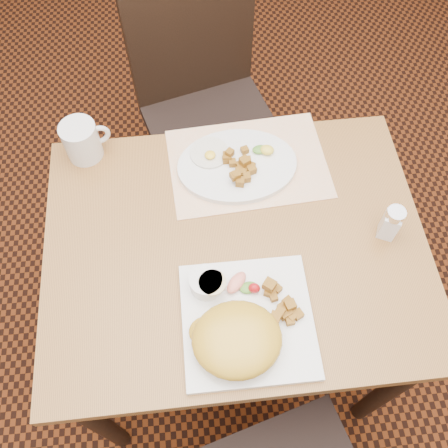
% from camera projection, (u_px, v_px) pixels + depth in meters
% --- Properties ---
extents(ground, '(8.00, 8.00, 0.00)m').
position_uv_depth(ground, '(232.00, 338.00, 1.82)').
color(ground, black).
rests_on(ground, ground).
extents(table, '(0.90, 0.70, 0.75)m').
position_uv_depth(table, '(235.00, 264.00, 1.27)').
color(table, '#97632E').
rests_on(table, ground).
extents(chair_far, '(0.52, 0.52, 0.97)m').
position_uv_depth(chair_far, '(205.00, 97.00, 1.68)').
color(chair_far, black).
rests_on(chair_far, ground).
extents(placemat, '(0.42, 0.30, 0.00)m').
position_uv_depth(placemat, '(248.00, 163.00, 1.28)').
color(placemat, white).
rests_on(placemat, table).
extents(plate_square, '(0.28, 0.28, 0.02)m').
position_uv_depth(plate_square, '(248.00, 321.00, 1.07)').
color(plate_square, silver).
rests_on(plate_square, table).
extents(plate_oval, '(0.31, 0.23, 0.02)m').
position_uv_depth(plate_oval, '(237.00, 166.00, 1.27)').
color(plate_oval, silver).
rests_on(plate_oval, placemat).
extents(hollandaise_mound, '(0.19, 0.17, 0.07)m').
position_uv_depth(hollandaise_mound, '(236.00, 340.00, 1.01)').
color(hollandaise_mound, gold).
rests_on(hollandaise_mound, plate_square).
extents(ramekin, '(0.08, 0.08, 0.04)m').
position_uv_depth(ramekin, '(207.00, 283.00, 1.08)').
color(ramekin, silver).
rests_on(ramekin, plate_square).
extents(garnish_sq, '(0.08, 0.06, 0.03)m').
position_uv_depth(garnish_sq, '(243.00, 285.00, 1.09)').
color(garnish_sq, '#387223').
rests_on(garnish_sq, plate_square).
extents(fried_egg, '(0.10, 0.10, 0.02)m').
position_uv_depth(fried_egg, '(209.00, 153.00, 1.27)').
color(fried_egg, white).
rests_on(fried_egg, plate_oval).
extents(garnish_ov, '(0.06, 0.04, 0.02)m').
position_uv_depth(garnish_ov, '(264.00, 150.00, 1.27)').
color(garnish_ov, '#387223').
rests_on(garnish_ov, plate_oval).
extents(salt_shaker, '(0.06, 0.06, 0.10)m').
position_uv_depth(salt_shaker, '(391.00, 223.00, 1.14)').
color(salt_shaker, white).
rests_on(salt_shaker, table).
extents(coffee_mug, '(0.12, 0.09, 0.10)m').
position_uv_depth(coffee_mug, '(82.00, 141.00, 1.26)').
color(coffee_mug, silver).
rests_on(coffee_mug, table).
extents(home_fries_sq, '(0.08, 0.11, 0.04)m').
position_uv_depth(home_fries_sq, '(282.00, 305.00, 1.06)').
color(home_fries_sq, '#996418').
rests_on(home_fries_sq, plate_square).
extents(home_fries_ov, '(0.08, 0.12, 0.04)m').
position_uv_depth(home_fries_ov, '(240.00, 167.00, 1.24)').
color(home_fries_ov, '#996418').
rests_on(home_fries_ov, plate_oval).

